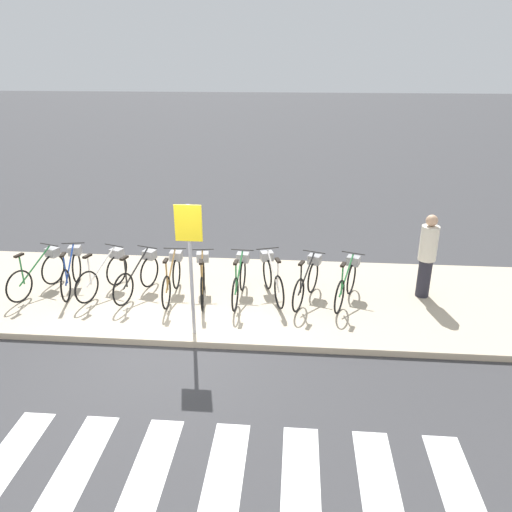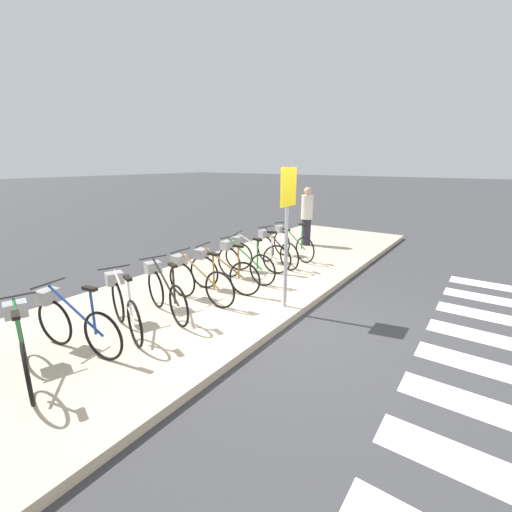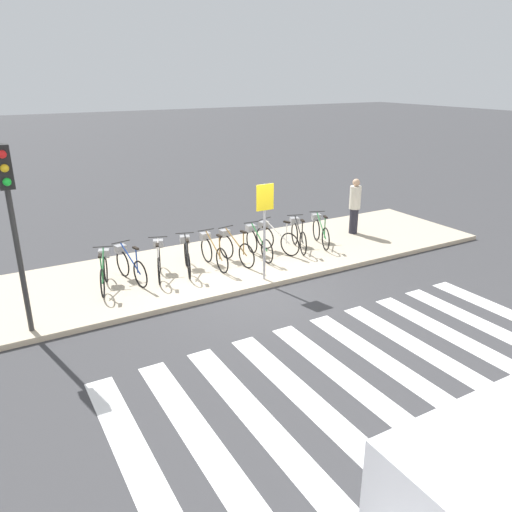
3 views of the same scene
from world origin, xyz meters
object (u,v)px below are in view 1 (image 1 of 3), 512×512
object	(u,v)px
sign_post	(190,249)
parked_bicycle_9	(347,281)
parked_bicycle_0	(40,271)
parked_bicycle_1	(72,270)
parked_bicycle_8	(308,279)
pedestrian	(427,254)
parked_bicycle_4	(172,276)
parked_bicycle_7	(272,276)
parked_bicycle_5	(203,277)
parked_bicycle_3	(139,274)
parked_bicycle_6	(240,278)
parked_bicycle_2	(105,272)

from	to	relation	value
sign_post	parked_bicycle_9	bearing A→B (deg)	28.20
parked_bicycle_0	parked_bicycle_9	world-z (taller)	same
parked_bicycle_1	parked_bicycle_9	size ratio (longest dim) A/B	1.04
parked_bicycle_8	pedestrian	world-z (taller)	pedestrian
parked_bicycle_0	parked_bicycle_1	world-z (taller)	same
parked_bicycle_4	parked_bicycle_7	world-z (taller)	same
parked_bicycle_4	parked_bicycle_5	distance (m)	0.61
parked_bicycle_5	parked_bicycle_3	bearing A→B (deg)	177.77
pedestrian	parked_bicycle_1	bearing A→B (deg)	-177.78
parked_bicycle_1	parked_bicycle_6	distance (m)	3.45
parked_bicycle_0	parked_bicycle_6	xyz separation A→B (m)	(4.07, 0.02, 0.00)
parked_bicycle_0	parked_bicycle_3	world-z (taller)	same
parked_bicycle_2	parked_bicycle_8	bearing A→B (deg)	-0.09
parked_bicycle_2	sign_post	size ratio (longest dim) A/B	0.63
parked_bicycle_7	parked_bicycle_5	bearing A→B (deg)	-172.57
parked_bicycle_0	pedestrian	bearing A→B (deg)	2.93
parked_bicycle_2	parked_bicycle_9	bearing A→B (deg)	-0.14
parked_bicycle_5	pedestrian	xyz separation A→B (m)	(4.36, 0.41, 0.47)
parked_bicycle_4	parked_bicycle_8	world-z (taller)	same
parked_bicycle_6	pedestrian	bearing A→B (deg)	5.82
parked_bicycle_7	parked_bicycle_8	size ratio (longest dim) A/B	1.01
parked_bicycle_6	parked_bicycle_7	distance (m)	0.64
parked_bicycle_3	parked_bicycle_7	xyz separation A→B (m)	(2.64, 0.13, 0.00)
parked_bicycle_0	pedestrian	world-z (taller)	pedestrian
parked_bicycle_9	parked_bicycle_6	bearing A→B (deg)	-179.14
parked_bicycle_7	sign_post	distance (m)	2.32
parked_bicycle_6	pedestrian	world-z (taller)	pedestrian
parked_bicycle_1	parked_bicycle_3	distance (m)	1.43
parked_bicycle_5	parked_bicycle_8	world-z (taller)	same
parked_bicycle_4	pedestrian	distance (m)	5.00
parked_bicycle_5	sign_post	distance (m)	1.81
parked_bicycle_1	parked_bicycle_8	bearing A→B (deg)	-0.71
parked_bicycle_4	parked_bicycle_9	size ratio (longest dim) A/B	1.05
parked_bicycle_2	parked_bicycle_9	xyz separation A→B (m)	(4.83, -0.01, 0.00)
parked_bicycle_0	parked_bicycle_5	size ratio (longest dim) A/B	0.97
parked_bicycle_3	parked_bicycle_5	world-z (taller)	same
parked_bicycle_2	parked_bicycle_4	distance (m)	1.40
sign_post	parked_bicycle_7	bearing A→B (deg)	51.27
parked_bicycle_0	parked_bicycle_9	size ratio (longest dim) A/B	1.01
parked_bicycle_6	parked_bicycle_7	world-z (taller)	same
parked_bicycle_0	parked_bicycle_6	world-z (taller)	same
parked_bicycle_5	parked_bicycle_6	bearing A→B (deg)	2.90
parked_bicycle_6	parked_bicycle_8	distance (m)	1.33
parked_bicycle_4	parked_bicycle_6	size ratio (longest dim) A/B	1.00
parked_bicycle_3	pedestrian	distance (m)	5.68
parked_bicycle_1	parked_bicycle_3	xyz separation A→B (m)	(1.43, -0.08, 0.00)
parked_bicycle_2	sign_post	world-z (taller)	sign_post
parked_bicycle_2	parked_bicycle_9	size ratio (longest dim) A/B	1.00
parked_bicycle_1	parked_bicycle_9	bearing A→B (deg)	-0.66
parked_bicycle_1	parked_bicycle_4	xyz separation A→B (m)	(2.11, -0.12, 0.00)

